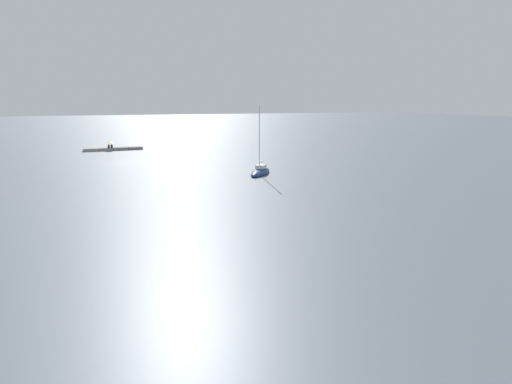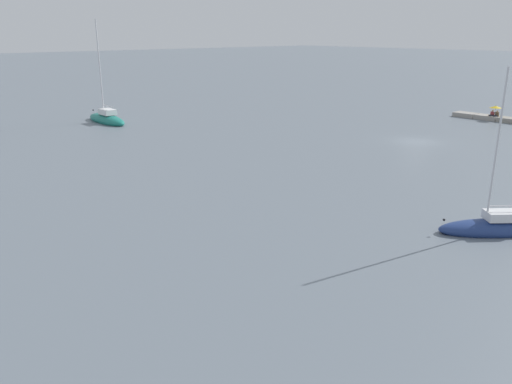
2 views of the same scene
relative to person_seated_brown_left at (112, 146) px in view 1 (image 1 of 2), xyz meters
The scene contains 6 objects.
ground_plane 18.30m from the person_seated_brown_left, 90.82° to the left, with size 500.00×500.00×0.00m, color slate.
seawall_pier 0.60m from the person_seated_brown_left, 152.09° to the right, with size 11.14×1.88×0.54m.
person_seated_brown_left is the anchor object (origin of this frame).
person_seated_maroon_right 0.56m from the person_seated_brown_left, ahead, with size 0.46×0.65×0.73m.
umbrella_open_yellow 0.91m from the person_seated_brown_left, 17.12° to the right, with size 1.39×1.39×1.30m.
sailboat_navy_mid 39.93m from the person_seated_brown_left, 114.02° to the left, with size 5.25×5.87×9.16m.
Camera 1 is at (5.22, 68.50, 9.37)m, focal length 29.47 mm.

